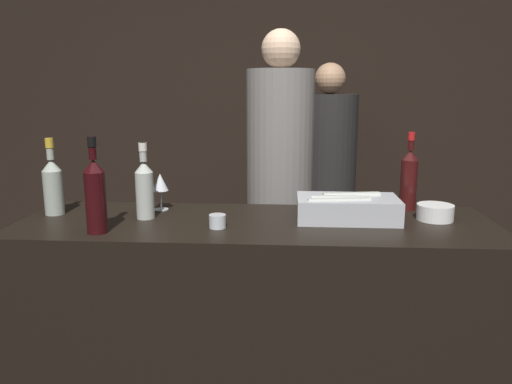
% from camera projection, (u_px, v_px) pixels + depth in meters
% --- Properties ---
extents(wall_back_chalkboard, '(6.40, 0.06, 2.80)m').
position_uv_depth(wall_back_chalkboard, '(272.00, 106.00, 3.93)').
color(wall_back_chalkboard, black).
rests_on(wall_back_chalkboard, ground_plane).
extents(bar_counter, '(2.01, 0.64, 0.99)m').
position_uv_depth(bar_counter, '(256.00, 329.00, 2.21)').
color(bar_counter, black).
rests_on(bar_counter, ground_plane).
extents(ice_bin_with_bottles, '(0.42, 0.24, 0.11)m').
position_uv_depth(ice_bin_with_bottles, '(347.00, 207.00, 2.11)').
color(ice_bin_with_bottles, '#B7BABF').
rests_on(ice_bin_with_bottles, bar_counter).
extents(bowl_white, '(0.15, 0.15, 0.07)m').
position_uv_depth(bowl_white, '(435.00, 212.00, 2.12)').
color(bowl_white, white).
rests_on(bowl_white, bar_counter).
extents(wine_glass, '(0.07, 0.07, 0.17)m').
position_uv_depth(wine_glass, '(160.00, 183.00, 2.28)').
color(wine_glass, silver).
rests_on(wine_glass, bar_counter).
extents(candle_votive, '(0.07, 0.07, 0.05)m').
position_uv_depth(candle_votive, '(218.00, 221.00, 2.00)').
color(candle_votive, silver).
rests_on(candle_votive, bar_counter).
extents(white_wine_bottle, '(0.08, 0.08, 0.33)m').
position_uv_depth(white_wine_bottle, '(145.00, 187.00, 2.13)').
color(white_wine_bottle, '#B2B7AD').
rests_on(white_wine_bottle, bar_counter).
extents(rose_wine_bottle, '(0.08, 0.08, 0.34)m').
position_uv_depth(rose_wine_bottle, '(53.00, 184.00, 2.20)').
color(rose_wine_bottle, '#9EA899').
rests_on(rose_wine_bottle, bar_counter).
extents(red_wine_bottle_black_foil, '(0.08, 0.08, 0.37)m').
position_uv_depth(red_wine_bottle_black_foil, '(95.00, 194.00, 1.91)').
color(red_wine_bottle_black_foil, black).
rests_on(red_wine_bottle_black_foil, bar_counter).
extents(red_wine_bottle_tall, '(0.07, 0.07, 0.36)m').
position_uv_depth(red_wine_bottle_tall, '(409.00, 178.00, 2.28)').
color(red_wine_bottle_tall, '#380F0F').
rests_on(red_wine_bottle_tall, bar_counter).
extents(person_in_hoodie, '(0.37, 0.37, 1.85)m').
position_uv_depth(person_in_hoodie, '(280.00, 179.00, 2.81)').
color(person_in_hoodie, black).
rests_on(person_in_hoodie, ground_plane).
extents(person_blond_tee, '(0.40, 0.40, 1.71)m').
position_uv_depth(person_blond_tee, '(327.00, 174.00, 3.52)').
color(person_blond_tee, black).
rests_on(person_blond_tee, ground_plane).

